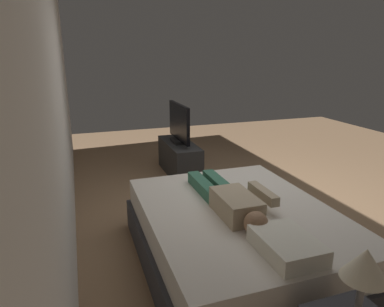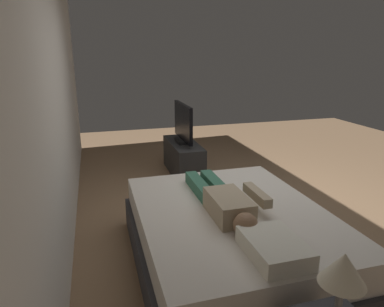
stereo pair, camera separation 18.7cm
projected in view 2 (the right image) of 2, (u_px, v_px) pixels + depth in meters
The scene contains 9 objects.
ground_plane at pixel (250, 217), 3.96m from camera, with size 10.00×10.00×0.00m, color #8C6B4C.
back_wall at pixel (57, 96), 3.41m from camera, with size 6.40×0.10×2.80m, color silver.
bed at pixel (231, 239), 2.99m from camera, with size 2.06×1.62×0.54m.
pillow at pixel (274, 248), 2.24m from camera, with size 0.48×0.34×0.12m, color silver.
person at pixel (224, 200), 2.90m from camera, with size 1.26×0.46×0.18m.
remote at pixel (259, 196), 3.16m from camera, with size 0.15×0.04×0.02m, color black.
tv_stand at pixel (183, 158), 5.30m from camera, with size 1.10×0.40×0.50m, color #2D2D2D.
tv at pixel (183, 124), 5.15m from camera, with size 0.88×0.20×0.59m.
lamp at pixel (343, 270), 1.59m from camera, with size 0.22×0.22×0.42m.
Camera 2 is at (-3.27, 1.63, 1.82)m, focal length 32.18 mm.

